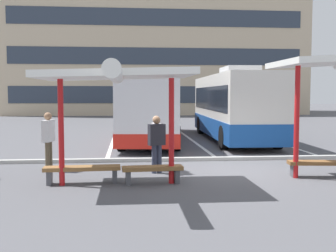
# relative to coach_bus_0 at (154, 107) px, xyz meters

# --- Properties ---
(ground_plane) EXTENTS (160.00, 160.00, 0.00)m
(ground_plane) POSITION_rel_coach_bus_0_xyz_m (1.87, -8.94, -1.62)
(ground_plane) COLOR #515156
(terminal_building) EXTENTS (33.68, 13.60, 23.07)m
(terminal_building) POSITION_rel_coach_bus_0_xyz_m (1.90, 30.18, 8.55)
(terminal_building) COLOR #C6B293
(terminal_building) RESTS_ON ground
(coach_bus_0) EXTENTS (3.70, 12.14, 3.46)m
(coach_bus_0) POSITION_rel_coach_bus_0_xyz_m (0.00, 0.00, 0.00)
(coach_bus_0) COLOR silver
(coach_bus_0) RESTS_ON ground
(coach_bus_1) EXTENTS (2.82, 10.25, 3.56)m
(coach_bus_1) POSITION_rel_coach_bus_0_xyz_m (3.92, -0.79, 0.01)
(coach_bus_1) COLOR silver
(coach_bus_1) RESTS_ON ground
(lane_stripe_0) EXTENTS (0.16, 14.00, 0.01)m
(lane_stripe_0) POSITION_rel_coach_bus_0_xyz_m (-2.04, 0.47, -1.62)
(lane_stripe_0) COLOR white
(lane_stripe_0) RESTS_ON ground
(lane_stripe_1) EXTENTS (0.16, 14.00, 0.01)m
(lane_stripe_1) POSITION_rel_coach_bus_0_xyz_m (1.87, 0.47, -1.62)
(lane_stripe_1) COLOR white
(lane_stripe_1) RESTS_ON ground
(lane_stripe_2) EXTENTS (0.16, 14.00, 0.01)m
(lane_stripe_2) POSITION_rel_coach_bus_0_xyz_m (5.79, 0.47, -1.62)
(lane_stripe_2) COLOR white
(lane_stripe_2) RESTS_ON ground
(waiting_shelter_1) EXTENTS (3.78, 4.55, 2.94)m
(waiting_shelter_1) POSITION_rel_coach_bus_0_xyz_m (-1.57, -10.88, 1.09)
(waiting_shelter_1) COLOR red
(waiting_shelter_1) RESTS_ON ground
(bench_1) EXTENTS (1.97, 0.51, 0.45)m
(bench_1) POSITION_rel_coach_bus_0_xyz_m (-2.47, -10.43, -1.28)
(bench_1) COLOR brown
(bench_1) RESTS_ON ground
(bench_2) EXTENTS (1.59, 0.53, 0.45)m
(bench_2) POSITION_rel_coach_bus_0_xyz_m (-0.67, -10.60, -1.29)
(bench_2) COLOR brown
(bench_2) RESTS_ON ground
(bench_3) EXTENTS (1.83, 0.63, 0.45)m
(bench_3) POSITION_rel_coach_bus_0_xyz_m (4.04, -10.19, -1.28)
(bench_3) COLOR brown
(bench_3) RESTS_ON ground
(platform_kerb) EXTENTS (44.00, 0.24, 0.12)m
(platform_kerb) POSITION_rel_coach_bus_0_xyz_m (1.87, -7.05, -1.56)
(platform_kerb) COLOR #ADADA8
(platform_kerb) RESTS_ON ground
(waiting_passenger_0) EXTENTS (0.52, 0.37, 1.66)m
(waiting_passenger_0) POSITION_rel_coach_bus_0_xyz_m (-0.46, -9.17, -0.67)
(waiting_passenger_0) COLOR #33384C
(waiting_passenger_0) RESTS_ON ground
(waiting_passenger_2) EXTENTS (0.33, 0.54, 1.75)m
(waiting_passenger_2) POSITION_rel_coach_bus_0_xyz_m (-3.68, -8.40, -0.60)
(waiting_passenger_2) COLOR brown
(waiting_passenger_2) RESTS_ON ground
(waiting_passenger_3) EXTENTS (0.27, 0.50, 1.66)m
(waiting_passenger_3) POSITION_rel_coach_bus_0_xyz_m (-0.45, -8.76, -0.67)
(waiting_passenger_3) COLOR #33384C
(waiting_passenger_3) RESTS_ON ground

